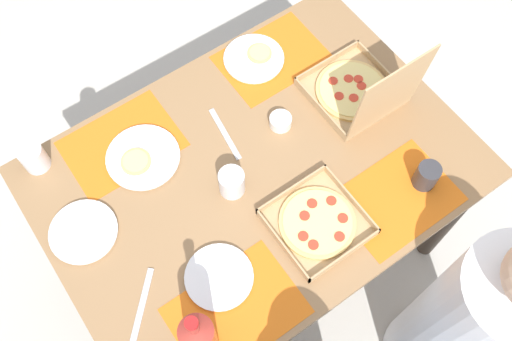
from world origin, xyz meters
name	(u,v)px	position (x,y,z in m)	size (l,w,h in m)	color
ground_plane	(256,248)	(0.00, 0.00, 0.00)	(6.00, 6.00, 0.00)	beige
dining_table	(256,186)	(0.00, 0.00, 0.64)	(1.33, 0.96, 0.76)	#3F3328
placemat_near_left	(272,58)	(-0.30, -0.33, 0.76)	(0.36, 0.26, 0.00)	orange
placemat_near_right	(122,144)	(0.30, -0.33, 0.76)	(0.36, 0.26, 0.00)	orange
placemat_far_left	(397,198)	(-0.30, 0.33, 0.76)	(0.36, 0.26, 0.00)	orange
placemat_far_right	(236,311)	(0.30, 0.33, 0.76)	(0.36, 0.26, 0.00)	orange
pizza_box_edge_far	(317,223)	(-0.05, 0.25, 0.77)	(0.26, 0.26, 0.04)	tan
pizza_box_center	(360,91)	(-0.43, -0.02, 0.81)	(0.28, 0.30, 0.31)	tan
plate_near_right	(142,158)	(0.27, -0.24, 0.77)	(0.24, 0.24, 0.03)	white
plate_near_left	(254,58)	(-0.24, -0.36, 0.77)	(0.21, 0.21, 0.03)	white
plate_far_left	(219,277)	(0.29, 0.22, 0.77)	(0.20, 0.20, 0.02)	white
plate_far_right	(84,232)	(0.54, -0.12, 0.77)	(0.21, 0.21, 0.02)	white
soda_bottle	(199,338)	(0.43, 0.36, 0.90)	(0.09, 0.09, 0.32)	#B2382D
cup_red	(427,176)	(-0.40, 0.33, 0.81)	(0.07, 0.07, 0.09)	#333338
cup_clear_left	(232,182)	(0.10, 0.01, 0.81)	(0.08, 0.08, 0.09)	silver
cup_clear_right	(34,157)	(0.55, -0.41, 0.81)	(0.08, 0.08, 0.09)	silver
condiment_bowl	(280,121)	(-0.16, -0.09, 0.78)	(0.07, 0.07, 0.04)	white
knife_by_near_right	(225,134)	(0.01, -0.17, 0.77)	(0.21, 0.02, 0.01)	#B7B7BC
knife_by_far_right	(142,304)	(0.51, 0.16, 0.77)	(0.21, 0.02, 0.01)	#B7B7BC
diner_left_seat	(465,324)	(-0.30, 0.74, 0.53)	(0.32, 0.32, 1.17)	white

